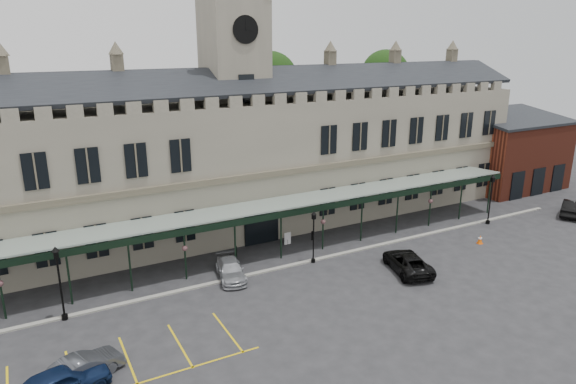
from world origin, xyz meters
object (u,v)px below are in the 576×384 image
car_taxi (231,270)px  car_left_b (83,368)px  clock_tower (235,87)px  sign_board (288,239)px  lamp_post_mid (314,232)px  station_building (238,160)px  lamp_post_right (491,195)px  car_left_a (60,383)px  car_van (407,262)px  car_right_b (572,208)px  lamp_post_left (59,277)px  traffic_cone (480,239)px

car_taxi → car_left_b: bearing=-134.8°
clock_tower → sign_board: (1.87, -6.42, -12.58)m
lamp_post_mid → station_building: bearing=100.2°
lamp_post_right → car_taxi: 26.60m
clock_tower → car_left_a: clock_tower is taller
car_van → car_left_a: bearing=23.2°
car_left_a → car_taxi: car_left_a is taller
clock_tower → car_van: bearing=-64.2°
lamp_post_mid → car_right_b: bearing=-5.1°
station_building → lamp_post_left: 20.04m
sign_board → station_building: bearing=104.9°
station_building → lamp_post_right: bearing=-27.1°
station_building → lamp_post_right: 24.38m
lamp_post_right → car_van: size_ratio=0.93×
car_left_a → car_left_b: (1.18, 1.02, -0.14)m
lamp_post_right → car_van: (-13.98, -4.46, -2.21)m
lamp_post_mid → car_van: 7.60m
station_building → lamp_post_mid: (1.91, -10.64, -3.88)m
station_building → car_right_b: size_ratio=12.12×
lamp_post_right → car_right_b: lamp_post_right is taller
station_building → sign_board: (1.87, -6.33, -5.94)m
station_building → car_van: (7.50, -15.44, -5.73)m
car_van → sign_board: bearing=-42.2°
lamp_post_right → traffic_cone: bearing=-145.3°
clock_tower → car_right_b: (31.00, -13.34, -12.30)m
station_building → clock_tower: 6.64m
sign_board → car_taxi: size_ratio=0.24×
lamp_post_mid → clock_tower: bearing=100.1°
car_taxi → car_van: (12.50, -5.35, 0.08)m
lamp_post_left → lamp_post_mid: lamp_post_left is taller
car_van → clock_tower: bearing=-48.2°
station_building → car_left_a: (-17.56, -18.60, -5.63)m
clock_tower → sign_board: clock_tower is taller
sign_board → car_left_b: size_ratio=0.26×
car_left_b → station_building: bearing=-63.3°
car_left_a → traffic_cone: bearing=-98.7°
clock_tower → lamp_post_right: bearing=-27.3°
traffic_cone → car_right_b: 14.19m
lamp_post_mid → car_left_b: (-18.29, -6.94, -1.89)m
traffic_cone → sign_board: (-14.98, 7.86, 0.15)m
car_van → lamp_post_right: bearing=-146.2°
lamp_post_left → car_right_b: 47.78m
car_right_b → car_left_b: bearing=66.5°
car_left_a → lamp_post_right: bearing=-95.0°
lamp_post_mid → lamp_post_right: size_ratio=0.88×
car_right_b → lamp_post_right: bearing=47.9°
station_building → lamp_post_right: (21.48, -10.98, -3.52)m
station_building → lamp_post_mid: size_ratio=13.76×
station_building → car_van: 18.10m
lamp_post_right → car_right_b: (9.52, -2.27, -2.13)m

